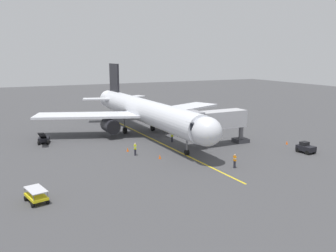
{
  "coord_description": "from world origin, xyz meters",
  "views": [
    {
      "loc": [
        22.57,
        55.05,
        13.09
      ],
      "look_at": [
        0.23,
        8.59,
        3.0
      ],
      "focal_mm": 38.65,
      "sensor_mm": 36.0,
      "label": 1
    }
  ],
  "objects_px": {
    "safety_cone_nose_left": "(160,157)",
    "belt_loader_near_nose": "(44,139)",
    "airplane": "(145,111)",
    "ground_crew_marshaller": "(235,161)",
    "safety_cone_wing_port": "(128,149)",
    "baggage_cart_portside": "(36,195)",
    "ground_crew_loader": "(135,149)",
    "safety_cone_nose_right": "(287,143)",
    "jet_bridge": "(210,121)",
    "tug_starboard_side": "(306,148)",
    "ground_crew_wing_walker": "(172,136)"
  },
  "relations": [
    {
      "from": "safety_cone_nose_left",
      "to": "belt_loader_near_nose",
      "type": "bearing_deg",
      "value": -50.68
    },
    {
      "from": "airplane",
      "to": "ground_crew_marshaller",
      "type": "distance_m",
      "value": 21.61
    },
    {
      "from": "belt_loader_near_nose",
      "to": "safety_cone_wing_port",
      "type": "xyz_separation_m",
      "value": [
        -9.89,
        9.94,
        -0.44
      ]
    },
    {
      "from": "safety_cone_wing_port",
      "to": "baggage_cart_portside",
      "type": "bearing_deg",
      "value": 44.6
    },
    {
      "from": "ground_crew_loader",
      "to": "safety_cone_nose_right",
      "type": "relative_size",
      "value": 3.11
    },
    {
      "from": "jet_bridge",
      "to": "tug_starboard_side",
      "type": "xyz_separation_m",
      "value": [
        -9.89,
        8.67,
        -3.06
      ]
    },
    {
      "from": "safety_cone_wing_port",
      "to": "ground_crew_marshaller",
      "type": "bearing_deg",
      "value": 125.16
    },
    {
      "from": "belt_loader_near_nose",
      "to": "safety_cone_wing_port",
      "type": "relative_size",
      "value": 8.6
    },
    {
      "from": "ground_crew_wing_walker",
      "to": "baggage_cart_portside",
      "type": "height_order",
      "value": "ground_crew_wing_walker"
    },
    {
      "from": "safety_cone_wing_port",
      "to": "airplane",
      "type": "bearing_deg",
      "value": -125.57
    },
    {
      "from": "airplane",
      "to": "ground_crew_marshaller",
      "type": "height_order",
      "value": "airplane"
    },
    {
      "from": "ground_crew_marshaller",
      "to": "safety_cone_wing_port",
      "type": "relative_size",
      "value": 3.11
    },
    {
      "from": "jet_bridge",
      "to": "safety_cone_nose_left",
      "type": "distance_m",
      "value": 10.27
    },
    {
      "from": "airplane",
      "to": "safety_cone_nose_left",
      "type": "relative_size",
      "value": 73.23
    },
    {
      "from": "tug_starboard_side",
      "to": "safety_cone_nose_right",
      "type": "bearing_deg",
      "value": -103.81
    },
    {
      "from": "ground_crew_loader",
      "to": "baggage_cart_portside",
      "type": "bearing_deg",
      "value": 38.43
    },
    {
      "from": "ground_crew_marshaller",
      "to": "belt_loader_near_nose",
      "type": "distance_m",
      "value": 29.34
    },
    {
      "from": "airplane",
      "to": "jet_bridge",
      "type": "relative_size",
      "value": 3.52
    },
    {
      "from": "jet_bridge",
      "to": "safety_cone_wing_port",
      "type": "xyz_separation_m",
      "value": [
        11.81,
        -2.54,
        -3.49
      ]
    },
    {
      "from": "airplane",
      "to": "belt_loader_near_nose",
      "type": "height_order",
      "value": "airplane"
    },
    {
      "from": "airplane",
      "to": "ground_crew_marshaller",
      "type": "xyz_separation_m",
      "value": [
        -2.73,
        21.21,
        -3.12
      ]
    },
    {
      "from": "tug_starboard_side",
      "to": "safety_cone_nose_left",
      "type": "distance_m",
      "value": 20.09
    },
    {
      "from": "jet_bridge",
      "to": "ground_crew_marshaller",
      "type": "bearing_deg",
      "value": 73.78
    },
    {
      "from": "airplane",
      "to": "jet_bridge",
      "type": "distance_m",
      "value": 12.5
    },
    {
      "from": "tug_starboard_side",
      "to": "ground_crew_marshaller",
      "type": "bearing_deg",
      "value": 6.23
    },
    {
      "from": "jet_bridge",
      "to": "ground_crew_loader",
      "type": "height_order",
      "value": "jet_bridge"
    },
    {
      "from": "airplane",
      "to": "safety_cone_wing_port",
      "type": "height_order",
      "value": "airplane"
    },
    {
      "from": "belt_loader_near_nose",
      "to": "safety_cone_nose_right",
      "type": "distance_m",
      "value": 36.64
    },
    {
      "from": "jet_bridge",
      "to": "safety_cone_nose_right",
      "type": "xyz_separation_m",
      "value": [
        -11.05,
        3.95,
        -3.49
      ]
    },
    {
      "from": "baggage_cart_portside",
      "to": "belt_loader_near_nose",
      "type": "bearing_deg",
      "value": -98.55
    },
    {
      "from": "ground_crew_marshaller",
      "to": "tug_starboard_side",
      "type": "relative_size",
      "value": 0.7
    },
    {
      "from": "jet_bridge",
      "to": "safety_cone_nose_left",
      "type": "height_order",
      "value": "jet_bridge"
    },
    {
      "from": "tug_starboard_side",
      "to": "belt_loader_near_nose",
      "type": "bearing_deg",
      "value": -33.8
    },
    {
      "from": "jet_bridge",
      "to": "ground_crew_wing_walker",
      "type": "relative_size",
      "value": 6.69
    },
    {
      "from": "baggage_cart_portside",
      "to": "safety_cone_nose_right",
      "type": "distance_m",
      "value": 36.84
    },
    {
      "from": "belt_loader_near_nose",
      "to": "safety_cone_nose_right",
      "type": "xyz_separation_m",
      "value": [
        -32.75,
        16.42,
        -0.44
      ]
    },
    {
      "from": "ground_crew_loader",
      "to": "tug_starboard_side",
      "type": "xyz_separation_m",
      "value": [
        -21.48,
        8.81,
        -0.18
      ]
    },
    {
      "from": "ground_crew_marshaller",
      "to": "tug_starboard_side",
      "type": "distance_m",
      "value": 12.9
    },
    {
      "from": "jet_bridge",
      "to": "ground_crew_wing_walker",
      "type": "distance_m",
      "value": 6.79
    },
    {
      "from": "safety_cone_nose_right",
      "to": "tug_starboard_side",
      "type": "bearing_deg",
      "value": 76.19
    },
    {
      "from": "baggage_cart_portside",
      "to": "safety_cone_wing_port",
      "type": "bearing_deg",
      "value": -135.4
    },
    {
      "from": "ground_crew_loader",
      "to": "baggage_cart_portside",
      "type": "xyz_separation_m",
      "value": [
        13.58,
        10.78,
        -0.23
      ]
    },
    {
      "from": "ground_crew_wing_walker",
      "to": "ground_crew_loader",
      "type": "xyz_separation_m",
      "value": [
        7.79,
        4.7,
        0.0
      ]
    },
    {
      "from": "ground_crew_loader",
      "to": "baggage_cart_portside",
      "type": "relative_size",
      "value": 0.6
    },
    {
      "from": "airplane",
      "to": "safety_cone_wing_port",
      "type": "xyz_separation_m",
      "value": [
        6.15,
        8.6,
        -3.73
      ]
    },
    {
      "from": "ground_crew_wing_walker",
      "to": "safety_cone_wing_port",
      "type": "relative_size",
      "value": 3.11
    },
    {
      "from": "ground_crew_wing_walker",
      "to": "safety_cone_nose_left",
      "type": "relative_size",
      "value": 3.11
    },
    {
      "from": "ground_crew_loader",
      "to": "jet_bridge",
      "type": "bearing_deg",
      "value": 179.35
    },
    {
      "from": "safety_cone_wing_port",
      "to": "ground_crew_loader",
      "type": "bearing_deg",
      "value": 95.16
    },
    {
      "from": "airplane",
      "to": "ground_crew_loader",
      "type": "xyz_separation_m",
      "value": [
        5.93,
        11.0,
        -3.12
      ]
    }
  ]
}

